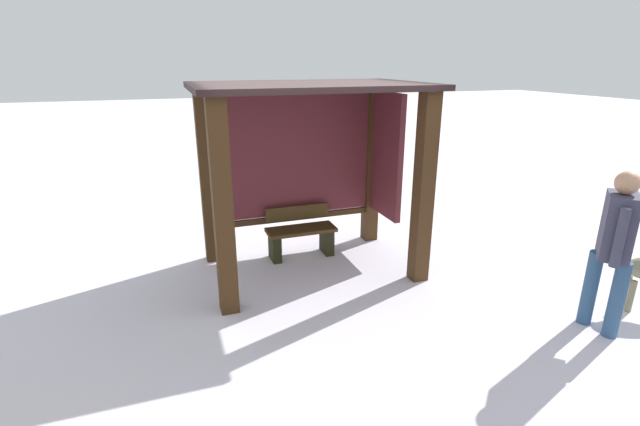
# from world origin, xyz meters

# --- Properties ---
(ground_plane) EXTENTS (60.00, 60.00, 0.00)m
(ground_plane) POSITION_xyz_m (0.00, 0.00, 0.00)
(ground_plane) COLOR silver
(bus_shelter) EXTENTS (2.76, 1.84, 2.40)m
(bus_shelter) POSITION_xyz_m (0.12, 0.23, 1.60)
(bus_shelter) COLOR #3E2713
(bus_shelter) RESTS_ON ground
(bench_left_inside) EXTENTS (0.97, 0.37, 0.70)m
(bench_left_inside) POSITION_xyz_m (0.00, 0.45, 0.31)
(bench_left_inside) COLOR #412F15
(bench_left_inside) RESTS_ON ground
(person_walking) EXTENTS (0.48, 0.48, 1.68)m
(person_walking) POSITION_xyz_m (2.35, -2.36, 0.97)
(person_walking) COLOR #3F3E55
(person_walking) RESTS_ON ground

